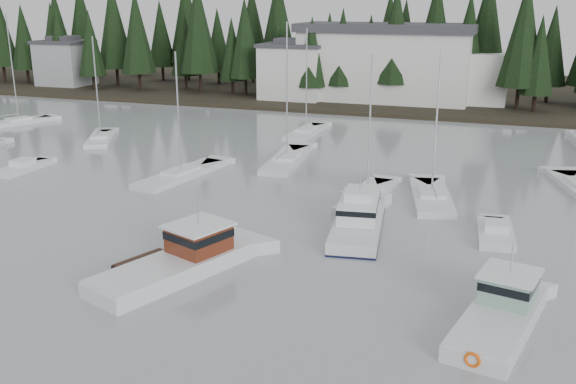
% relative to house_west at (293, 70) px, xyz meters
% --- Properties ---
extents(far_shore_land, '(240.00, 54.00, 1.00)m').
position_rel_house_west_xyz_m(far_shore_land, '(18.00, 18.00, -4.65)').
color(far_shore_land, black).
rests_on(far_shore_land, ground).
extents(conifer_treeline, '(200.00, 22.00, 20.00)m').
position_rel_house_west_xyz_m(conifer_treeline, '(18.00, 7.00, -4.65)').
color(conifer_treeline, black).
rests_on(conifer_treeline, ground).
extents(house_west, '(9.54, 7.42, 8.75)m').
position_rel_house_west_xyz_m(house_west, '(0.00, 0.00, 0.00)').
color(house_west, silver).
rests_on(house_west, ground).
extents(house_far_west, '(8.48, 7.42, 8.25)m').
position_rel_house_west_xyz_m(house_far_west, '(-42.00, 2.00, -0.25)').
color(house_far_west, '#999EA0').
rests_on(house_far_west, ground).
extents(harbor_inn, '(29.50, 11.50, 10.90)m').
position_rel_house_west_xyz_m(harbor_inn, '(15.04, 3.34, 1.12)').
color(harbor_inn, silver).
rests_on(harbor_inn, ground).
extents(lobster_boat_brown, '(7.08, 10.35, 4.86)m').
position_rel_house_west_xyz_m(lobster_boat_brown, '(14.07, -61.20, -4.10)').
color(lobster_boat_brown, silver).
rests_on(lobster_boat_brown, ground).
extents(cabin_cruiser_center, '(4.40, 10.15, 4.22)m').
position_rel_house_west_xyz_m(cabin_cruiser_center, '(21.98, -51.05, -4.02)').
color(cabin_cruiser_center, silver).
rests_on(cabin_cruiser_center, ground).
extents(lobster_boat_teal, '(4.52, 8.51, 4.50)m').
position_rel_house_west_xyz_m(lobster_boat_teal, '(31.30, -61.77, -4.12)').
color(lobster_boat_teal, silver).
rests_on(lobster_boat_teal, ground).
extents(sailboat_0, '(2.69, 9.20, 12.29)m').
position_rel_house_west_xyz_m(sailboat_0, '(9.12, -22.26, -4.59)').
color(sailboat_0, silver).
rests_on(sailboat_0, ground).
extents(sailboat_1, '(5.84, 8.26, 11.60)m').
position_rel_house_west_xyz_m(sailboat_1, '(-10.76, -33.02, -4.59)').
color(sailboat_1, silver).
rests_on(sailboat_1, ground).
extents(sailboat_4, '(4.16, 10.65, 11.19)m').
position_rel_house_west_xyz_m(sailboat_4, '(4.52, -43.24, -4.60)').
color(sailboat_4, silver).
rests_on(sailboat_4, ground).
extents(sailboat_7, '(3.93, 11.10, 13.39)m').
position_rel_house_west_xyz_m(sailboat_7, '(11.36, -35.20, -4.59)').
color(sailboat_7, silver).
rests_on(sailboat_7, ground).
extents(sailboat_8, '(4.65, 9.57, 11.72)m').
position_rel_house_west_xyz_m(sailboat_8, '(25.73, -42.67, -4.60)').
color(sailboat_8, silver).
rests_on(sailboat_8, ground).
extents(sailboat_9, '(5.46, 8.40, 13.71)m').
position_rel_house_west_xyz_m(sailboat_9, '(-26.18, -27.92, -4.57)').
color(sailboat_9, silver).
rests_on(sailboat_9, ground).
extents(sailboat_12, '(3.22, 9.30, 11.48)m').
position_rel_house_west_xyz_m(sailboat_12, '(21.04, -44.12, -4.59)').
color(sailboat_12, silver).
rests_on(sailboat_12, ground).
extents(runabout_0, '(2.22, 5.66, 1.42)m').
position_rel_house_west_xyz_m(runabout_0, '(-10.03, -45.85, -4.52)').
color(runabout_0, silver).
rests_on(runabout_0, ground).
extents(runabout_1, '(2.67, 5.59, 1.42)m').
position_rel_house_west_xyz_m(runabout_1, '(30.67, -49.39, -4.52)').
color(runabout_1, silver).
rests_on(runabout_1, ground).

